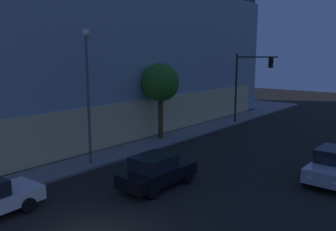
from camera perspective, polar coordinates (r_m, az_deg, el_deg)
name	(u,v)px	position (r m, az deg, el deg)	size (l,w,h in m)	color
modern_building	(70,45)	(35.10, -15.84, 11.20)	(37.49, 21.46, 15.32)	#4C4C51
traffic_light_far_corner	(248,77)	(33.22, 13.08, 6.24)	(0.44, 4.16, 6.62)	black
street_lamp_sidewalk	(88,81)	(20.50, -13.17, 5.61)	(0.44, 0.44, 7.88)	#5C5C5C
sidewalk_tree	(160,83)	(26.44, -1.27, 5.40)	(2.93, 2.93, 5.85)	#4C3C1E
car_black	(157,171)	(17.50, -1.88, -9.16)	(4.32, 2.09, 1.68)	black
car_silver	(334,166)	(20.13, 25.79, -7.48)	(4.17, 2.21, 1.74)	#B7BABF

